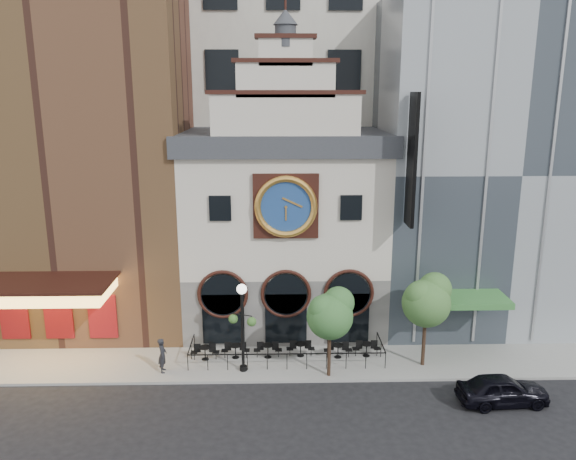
# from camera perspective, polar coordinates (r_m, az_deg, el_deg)

# --- Properties ---
(ground) EXTENTS (120.00, 120.00, 0.00)m
(ground) POSITION_cam_1_polar(r_m,az_deg,el_deg) (30.08, -0.05, -15.29)
(ground) COLOR black
(ground) RESTS_ON ground
(sidewalk) EXTENTS (44.00, 5.00, 0.15)m
(sidewalk) POSITION_cam_1_polar(r_m,az_deg,el_deg) (32.25, -0.16, -13.00)
(sidewalk) COLOR gray
(sidewalk) RESTS_ON ground
(clock_building) EXTENTS (12.60, 8.78, 18.65)m
(clock_building) POSITION_cam_1_polar(r_m,az_deg,el_deg) (35.00, -0.35, 0.73)
(clock_building) COLOR #605E5B
(clock_building) RESTS_ON ground
(theater_building) EXTENTS (14.00, 15.60, 25.00)m
(theater_building) POSITION_cam_1_polar(r_m,az_deg,el_deg) (38.32, -20.57, 9.96)
(theater_building) COLOR #552F23
(theater_building) RESTS_ON ground
(retail_building) EXTENTS (14.00, 14.40, 20.00)m
(retail_building) POSITION_cam_1_polar(r_m,az_deg,el_deg) (38.96, 19.19, 6.48)
(retail_building) COLOR gray
(retail_building) RESTS_ON ground
(office_tower) EXTENTS (20.00, 16.00, 40.00)m
(office_tower) POSITION_cam_1_polar(r_m,az_deg,el_deg) (46.54, -0.66, 20.51)
(office_tower) COLOR #BCB7AA
(office_tower) RESTS_ON ground
(cafe_railing) EXTENTS (10.60, 2.60, 0.90)m
(cafe_railing) POSITION_cam_1_polar(r_m,az_deg,el_deg) (32.02, -0.16, -12.17)
(cafe_railing) COLOR black
(cafe_railing) RESTS_ON sidewalk
(bistro_0) EXTENTS (1.58, 0.68, 0.90)m
(bistro_0) POSITION_cam_1_polar(r_m,az_deg,el_deg) (32.20, -8.43, -12.15)
(bistro_0) COLOR black
(bistro_0) RESTS_ON sidewalk
(bistro_1) EXTENTS (1.58, 0.68, 0.90)m
(bistro_1) POSITION_cam_1_polar(r_m,az_deg,el_deg) (32.20, -5.36, -12.05)
(bistro_1) COLOR black
(bistro_1) RESTS_ON sidewalk
(bistro_2) EXTENTS (1.58, 0.68, 0.90)m
(bistro_2) POSITION_cam_1_polar(r_m,az_deg,el_deg) (32.12, -2.06, -12.06)
(bistro_2) COLOR black
(bistro_2) RESTS_ON sidewalk
(bistro_3) EXTENTS (1.58, 0.68, 0.90)m
(bistro_3) POSITION_cam_1_polar(r_m,az_deg,el_deg) (32.26, 1.28, -11.93)
(bistro_3) COLOR black
(bistro_3) RESTS_ON sidewalk
(bistro_4) EXTENTS (1.58, 0.68, 0.90)m
(bistro_4) POSITION_cam_1_polar(r_m,az_deg,el_deg) (32.22, 5.10, -12.02)
(bistro_4) COLOR black
(bistro_4) RESTS_ON sidewalk
(bistro_5) EXTENTS (1.58, 0.68, 0.90)m
(bistro_5) POSITION_cam_1_polar(r_m,az_deg,el_deg) (32.56, 7.97, -11.82)
(bistro_5) COLOR black
(bistro_5) RESTS_ON sidewalk
(car_right) EXTENTS (4.42, 1.99, 1.47)m
(car_right) POSITION_cam_1_polar(r_m,az_deg,el_deg) (29.88, 20.97, -14.91)
(car_right) COLOR black
(car_right) RESTS_ON ground
(pedestrian) EXTENTS (0.50, 0.72, 1.89)m
(pedestrian) POSITION_cam_1_polar(r_m,az_deg,el_deg) (31.15, -12.64, -12.30)
(pedestrian) COLOR black
(pedestrian) RESTS_ON sidewalk
(lamppost) EXTENTS (1.48, 0.90, 4.88)m
(lamppost) POSITION_cam_1_polar(r_m,az_deg,el_deg) (29.76, -4.66, -8.89)
(lamppost) COLOR black
(lamppost) RESTS_ON sidewalk
(tree_left) EXTENTS (2.49, 2.40, 4.79)m
(tree_left) POSITION_cam_1_polar(r_m,az_deg,el_deg) (29.11, 4.36, -8.36)
(tree_left) COLOR #382619
(tree_left) RESTS_ON sidewalk
(tree_right) EXTENTS (2.68, 2.58, 5.17)m
(tree_right) POSITION_cam_1_polar(r_m,az_deg,el_deg) (30.92, 13.95, -6.84)
(tree_right) COLOR #382619
(tree_right) RESTS_ON sidewalk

